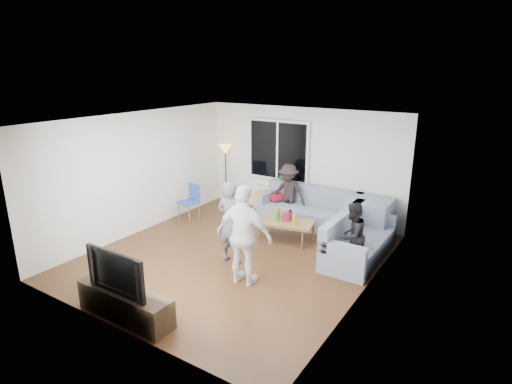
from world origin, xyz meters
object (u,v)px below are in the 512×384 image
Objects in this scene: player_left at (231,222)px; spectator_right at (352,236)px; sofa_back_section at (308,207)px; floor_lamp at (226,175)px; coffee_table at (286,230)px; television at (122,270)px; side_chair at (188,203)px; sofa_right_section at (360,237)px; tv_console at (125,304)px; spectator_back at (288,192)px; player_right at (244,236)px.

player_left is 1.28× the size of spectator_right.
floor_lamp is (-2.49, 0.23, 0.36)m from sofa_back_section.
coffee_table is (-0.00, -1.03, -0.22)m from sofa_back_section.
spectator_right is 1.11× the size of television.
player_left is 2.17m from spectator_right.
spectator_right reaches higher than side_chair.
sofa_right_section is 1.60m from coffee_table.
tv_console is at bearing 83.48° from player_left.
spectator_right is at bearing -23.14° from floor_lamp.
spectator_back is (-0.53, 1.06, 0.47)m from coffee_table.
spectator_back is (-0.83, 3.04, -0.18)m from player_right.
player_left is (-1.93, -1.44, 0.36)m from sofa_right_section.
tv_console is (-2.17, -3.72, -0.20)m from sofa_right_section.
television reaches higher than sofa_back_section.
sofa_back_section is 2.54m from player_left.
tv_console is at bearing -97.08° from sofa_back_section.
sofa_right_section is at bearing -33.69° from sofa_back_section.
coffee_table is at bearing -66.00° from spectator_back.
side_chair is at bearing -30.67° from player_left.
player_left is (-0.35, -1.46, 0.58)m from coffee_table.
player_right is at bearing -84.49° from sofa_back_section.
television is (1.90, -3.52, 0.33)m from side_chair.
coffee_table is 0.90× the size of spectator_right.
sofa_right_section is at bearing -143.88° from player_left.
spectator_back is 1.22× the size of television.
sofa_right_section is 2.39m from spectator_back.
spectator_back is at bearing -79.16° from player_right.
spectator_right reaches higher than tv_console.
coffee_table is 1.28× the size of side_chair.
sofa_back_section is at bearing -5.27° from floor_lamp.
sofa_right_section reaches higher than coffee_table.
side_chair is at bearing 92.84° from sofa_right_section.
coffee_table is at bearing 89.15° from sofa_right_section.
player_left is at bearing -98.12° from sofa_back_section.
player_left reaches higher than coffee_table.
player_right reaches higher than television.
side_chair reaches higher than coffee_table.
coffee_table is at bearing -94.99° from spectator_right.
side_chair reaches higher than sofa_right_section.
player_left is (-0.36, -2.49, 0.36)m from sofa_back_section.
player_left reaches higher than floor_lamp.
television is at bearing 83.48° from player_left.
spectator_back is (-2.11, 1.54, 0.06)m from spectator_right.
spectator_right is (1.29, 1.50, -0.24)m from player_right.
coffee_table is 0.65× the size of player_right.
television is at bearing -69.19° from floor_lamp.
side_chair reaches higher than sofa_back_section.
sofa_back_section is 0.59m from spectator_back.
television is (-0.24, -2.28, -0.02)m from player_left.
player_right is at bearing 63.32° from television.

